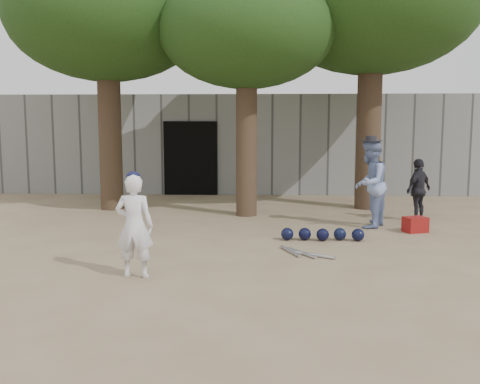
{
  "coord_description": "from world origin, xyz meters",
  "views": [
    {
      "loc": [
        1.02,
        -8.1,
        2.1
      ],
      "look_at": [
        0.6,
        1.0,
        0.95
      ],
      "focal_mm": 40.0,
      "sensor_mm": 36.0,
      "label": 1
    }
  ],
  "objects_px": {
    "boy_player": "(134,226)",
    "spectator_blue": "(370,184)",
    "spectator_dark": "(418,190)",
    "red_bag": "(415,225)"
  },
  "relations": [
    {
      "from": "boy_player",
      "to": "red_bag",
      "type": "xyz_separation_m",
      "value": [
        4.75,
        3.35,
        -0.57
      ]
    },
    {
      "from": "spectator_blue",
      "to": "red_bag",
      "type": "relative_size",
      "value": 4.31
    },
    {
      "from": "spectator_dark",
      "to": "red_bag",
      "type": "distance_m",
      "value": 1.43
    },
    {
      "from": "spectator_dark",
      "to": "red_bag",
      "type": "relative_size",
      "value": 3.26
    },
    {
      "from": "red_bag",
      "to": "boy_player",
      "type": "bearing_deg",
      "value": -144.82
    },
    {
      "from": "spectator_blue",
      "to": "spectator_dark",
      "type": "height_order",
      "value": "spectator_blue"
    },
    {
      "from": "spectator_dark",
      "to": "spectator_blue",
      "type": "bearing_deg",
      "value": -7.92
    },
    {
      "from": "spectator_dark",
      "to": "boy_player",
      "type": "bearing_deg",
      "value": 0.48
    },
    {
      "from": "spectator_blue",
      "to": "red_bag",
      "type": "height_order",
      "value": "spectator_blue"
    },
    {
      "from": "boy_player",
      "to": "spectator_blue",
      "type": "height_order",
      "value": "spectator_blue"
    }
  ]
}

